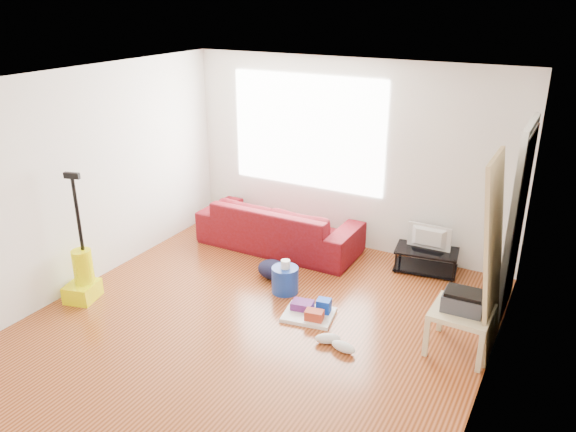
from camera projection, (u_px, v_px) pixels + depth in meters
The scene contains 13 objects.
room at pixel (260, 215), 5.37m from camera, with size 4.51×5.01×2.51m.
sofa at pixel (279, 247), 7.66m from camera, with size 2.17×0.85×0.64m, color #5B0509.
tv_stand at pixel (426, 259), 6.96m from camera, with size 0.81×0.53×0.28m.
tv at pixel (428, 238), 6.86m from camera, with size 0.54×0.07×0.31m, color black.
side_table at pixel (462, 316), 5.32m from camera, with size 0.56×0.56×0.45m.
printer at pixel (464, 301), 5.26m from camera, with size 0.38×0.30×0.20m.
bucket at pixel (285, 292), 6.52m from camera, with size 0.31×0.31×0.31m, color navy.
toilet_paper at pixel (285, 276), 6.43m from camera, with size 0.11×0.11×0.10m, color white.
cleaning_tray at pixel (311, 312), 6.00m from camera, with size 0.59×0.50×0.19m.
backpack at pixel (273, 277), 6.84m from camera, with size 0.40×0.32×0.22m, color #151437.
sneakers at pixel (335, 343), 5.47m from camera, with size 0.47×0.24×0.11m.
vacuum at pixel (82, 277), 6.28m from camera, with size 0.39×0.42×1.47m.
door_panel at pixel (480, 344), 5.54m from camera, with size 0.04×0.77×1.92m, color tan.
Camera 1 is at (2.69, -4.11, 3.23)m, focal length 35.00 mm.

